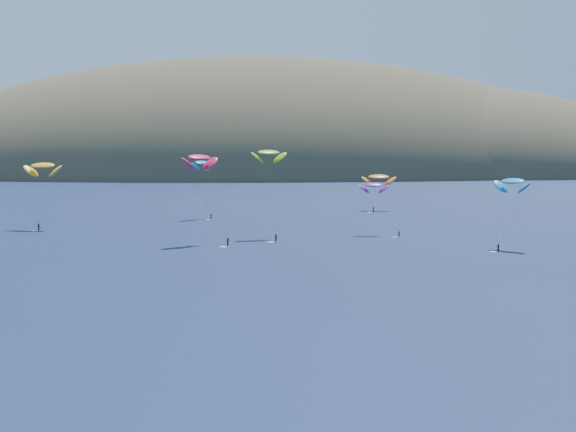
# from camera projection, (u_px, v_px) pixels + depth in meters

# --- Properties ---
(ground) EXTENTS (2800.00, 2800.00, 0.00)m
(ground) POSITION_uv_depth(u_px,v_px,m) (207.00, 368.00, 85.17)
(ground) COLOR black
(ground) RESTS_ON ground
(island) EXTENTS (730.00, 300.00, 210.00)m
(island) POSITION_uv_depth(u_px,v_px,m) (283.00, 187.00, 647.60)
(island) COLOR #3D3526
(island) RESTS_ON ground
(kitesurfer_1) EXTENTS (11.42, 10.84, 20.79)m
(kitesurfer_1) POSITION_uv_depth(u_px,v_px,m) (43.00, 165.00, 224.41)
(kitesurfer_1) COLOR #B9D217
(kitesurfer_1) RESTS_ON ground
(kitesurfer_3) EXTENTS (9.67, 15.38, 24.14)m
(kitesurfer_3) POSITION_uv_depth(u_px,v_px,m) (269.00, 153.00, 204.08)
(kitesurfer_3) COLOR #B9D217
(kitesurfer_3) RESTS_ON ground
(kitesurfer_4) EXTENTS (8.74, 9.04, 20.28)m
(kitesurfer_4) POSITION_uv_depth(u_px,v_px,m) (202.00, 163.00, 255.51)
(kitesurfer_4) COLOR #B9D217
(kitesurfer_4) RESTS_ON ground
(kitesurfer_5) EXTENTS (10.30, 12.61, 17.89)m
(kitesurfer_5) POSITION_uv_depth(u_px,v_px,m) (513.00, 181.00, 181.94)
(kitesurfer_5) COLOR #B9D217
(kitesurfer_5) RESTS_ON ground
(kitesurfer_6) EXTENTS (9.79, 10.03, 15.13)m
(kitesurfer_6) POSITION_uv_depth(u_px,v_px,m) (374.00, 185.00, 210.40)
(kitesurfer_6) COLOR #B9D217
(kitesurfer_6) RESTS_ON ground
(kitesurfer_9) EXTENTS (12.66, 12.53, 23.34)m
(kitesurfer_9) POSITION_uv_depth(u_px,v_px,m) (199.00, 157.00, 190.82)
(kitesurfer_9) COLOR #B9D217
(kitesurfer_9) RESTS_ON ground
(kitesurfer_11) EXTENTS (11.83, 12.12, 15.31)m
(kitesurfer_11) POSITION_uv_depth(u_px,v_px,m) (379.00, 177.00, 287.31)
(kitesurfer_11) COLOR #B9D217
(kitesurfer_11) RESTS_ON ground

